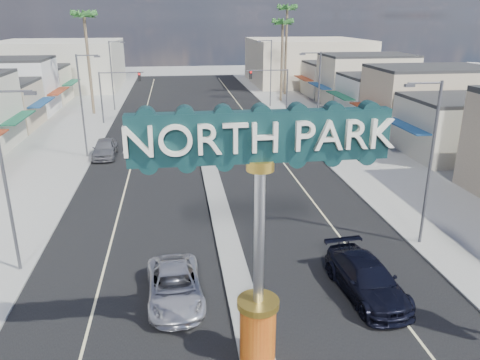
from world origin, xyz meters
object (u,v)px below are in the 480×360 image
object	(u,v)px
palm_right_mid	(283,26)
streetlight_r_mid	(317,96)
car_parked_right	(264,141)
streetlight_r_far	(270,70)
gateway_sign	(260,214)
car_parked_left	(105,148)
suv_right	(367,279)
traffic_signal_right	(273,84)
streetlight_l_near	(8,175)
streetlight_r_near	(429,157)
traffic_signal_left	(116,87)
streetlight_l_far	(113,72)
suv_left	(175,286)
palm_left_far	(84,20)
palm_right_far	(287,13)
streetlight_l_mid	(83,101)

from	to	relation	value
palm_right_mid	streetlight_r_mid	bearing A→B (deg)	-95.64
car_parked_right	streetlight_r_far	bearing A→B (deg)	75.17
streetlight_r_far	car_parked_right	bearing A→B (deg)	-102.47
gateway_sign	car_parked_left	distance (m)	29.80
suv_right	car_parked_left	distance (m)	28.37
traffic_signal_right	streetlight_l_near	bearing A→B (deg)	-119.99
streetlight_r_mid	palm_right_mid	size ratio (longest dim) A/B	0.74
traffic_signal_right	streetlight_r_near	size ratio (longest dim) A/B	0.67
traffic_signal_left	streetlight_l_far	bearing A→B (deg)	98.86
suv_left	palm_left_far	bearing A→B (deg)	99.91
car_parked_right	streetlight_r_near	bearing A→B (deg)	-79.51
streetlight_r_far	palm_left_far	distance (m)	24.38
suv_left	car_parked_right	distance (m)	25.81
traffic_signal_left	palm_right_far	size ratio (longest dim) A/B	0.43
traffic_signal_left	palm_right_mid	distance (m)	26.01
streetlight_r_far	palm_right_mid	xyz separation A→B (m)	(2.57, 4.00, 5.54)
streetlight_l_near	palm_right_mid	xyz separation A→B (m)	(23.43, 46.00, 5.54)
streetlight_l_mid	streetlight_r_far	size ratio (longest dim) A/B	1.00
gateway_sign	palm_right_far	size ratio (longest dim) A/B	0.65
streetlight_r_far	palm_left_far	xyz separation A→B (m)	(-23.43, -2.00, 6.43)
suv_right	traffic_signal_left	bearing A→B (deg)	106.07
gateway_sign	streetlight_l_near	world-z (taller)	gateway_sign
car_parked_left	palm_right_far	bearing A→B (deg)	52.77
suv_right	car_parked_left	size ratio (longest dim) A/B	1.16
streetlight_r_near	car_parked_right	size ratio (longest dim) A/B	1.91
gateway_sign	streetlight_l_far	xyz separation A→B (m)	(-10.43, 50.02, -0.86)
traffic_signal_right	suv_left	world-z (taller)	traffic_signal_right
streetlight_l_near	streetlight_r_near	size ratio (longest dim) A/B	1.00
streetlight_l_near	car_parked_right	size ratio (longest dim) A/B	1.91
suv_right	car_parked_left	bearing A→B (deg)	116.02
streetlight_l_near	car_parked_left	size ratio (longest dim) A/B	1.87
streetlight_r_mid	suv_left	world-z (taller)	streetlight_r_mid
streetlight_r_near	palm_left_far	bearing A→B (deg)	120.36
traffic_signal_right	gateway_sign	bearing A→B (deg)	-102.33
palm_right_far	suv_left	distance (m)	59.60
streetlight_r_mid	suv_left	size ratio (longest dim) A/B	1.74
traffic_signal_left	car_parked_right	size ratio (longest dim) A/B	1.27
streetlight_l_near	car_parked_left	distance (m)	20.42
streetlight_r_near	traffic_signal_left	bearing A→B (deg)	119.99
traffic_signal_left	streetlight_r_near	bearing A→B (deg)	-60.01
streetlight_l_far	palm_left_far	size ratio (longest dim) A/B	0.69
streetlight_l_mid	traffic_signal_left	bearing A→B (deg)	84.90
streetlight_r_mid	palm_right_far	distance (m)	33.14
streetlight_l_far	car_parked_right	xyz separation A→B (m)	(16.15, -21.32, -4.29)
streetlight_l_far	gateway_sign	bearing A→B (deg)	-78.22
streetlight_r_far	palm_right_far	world-z (taller)	palm_right_far
streetlight_r_mid	suv_left	distance (m)	27.50
traffic_signal_left	streetlight_r_mid	xyz separation A→B (m)	(19.62, -13.99, 0.79)
traffic_signal_left	car_parked_right	xyz separation A→B (m)	(14.90, -13.31, -3.50)
streetlight_l_far	streetlight_l_near	bearing A→B (deg)	-90.00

